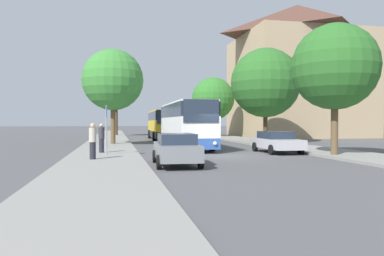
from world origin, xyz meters
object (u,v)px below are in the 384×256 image
(parked_car_right_far, at_px, (201,132))
(tree_right_near, at_px, (265,83))
(parked_car_left_curb, at_px, (176,149))
(tree_left_far, at_px, (116,91))
(pedestrian_waiting_far, at_px, (101,138))
(tree_right_far, at_px, (213,99))
(pedestrian_waiting_near, at_px, (93,141))
(bus_middle, at_px, (162,124))
(parked_car_right_near, at_px, (276,141))
(tree_right_mid, at_px, (335,67))
(bus_front, at_px, (186,124))
(tree_left_near, at_px, (113,80))
(bus_stop_sign, at_px, (106,124))

(parked_car_right_far, height_order, tree_right_near, tree_right_near)
(parked_car_left_curb, bearing_deg, tree_left_far, 96.19)
(pedestrian_waiting_far, relative_size, tree_right_far, 0.23)
(pedestrian_waiting_near, bearing_deg, bus_middle, 147.15)
(parked_car_right_near, distance_m, tree_right_near, 11.99)
(parked_car_right_near, xyz_separation_m, tree_right_mid, (1.96, -3.44, 4.38))
(bus_front, xyz_separation_m, tree_left_far, (-5.04, 25.52, 4.41))
(tree_right_far, bearing_deg, parked_car_right_far, -137.46)
(bus_front, distance_m, tree_right_mid, 11.64)
(bus_middle, relative_size, tree_left_far, 1.23)
(parked_car_right_near, height_order, tree_right_far, tree_right_far)
(pedestrian_waiting_near, distance_m, tree_right_near, 20.81)
(bus_middle, height_order, parked_car_right_far, bus_middle)
(tree_left_far, distance_m, tree_right_far, 14.15)
(parked_car_right_far, xyz_separation_m, pedestrian_waiting_far, (-11.09, -21.09, 0.27))
(tree_right_mid, bearing_deg, pedestrian_waiting_near, 179.83)
(pedestrian_waiting_near, height_order, tree_left_near, tree_left_near)
(parked_car_left_curb, height_order, pedestrian_waiting_far, pedestrian_waiting_far)
(bus_stop_sign, distance_m, tree_right_near, 18.56)
(bus_front, xyz_separation_m, tree_left_near, (-5.41, 4.44, 3.71))
(bus_middle, xyz_separation_m, parked_car_left_curb, (-2.53, -25.16, -0.96))
(parked_car_left_curb, distance_m, parked_car_right_far, 28.35)
(tree_right_mid, bearing_deg, parked_car_left_curb, -166.99)
(parked_car_right_far, distance_m, pedestrian_waiting_far, 23.83)
(parked_car_right_far, xyz_separation_m, tree_right_near, (3.56, -11.36, 4.89))
(bus_middle, xyz_separation_m, pedestrian_waiting_near, (-6.38, -22.93, -0.67))
(bus_stop_sign, height_order, tree_right_far, tree_right_far)
(parked_car_right_near, height_order, pedestrian_waiting_far, pedestrian_waiting_far)
(bus_middle, xyz_separation_m, pedestrian_waiting_far, (-6.09, -18.93, -0.70))
(parked_car_left_curb, xyz_separation_m, tree_right_near, (11.09, 15.97, 4.88))
(bus_stop_sign, distance_m, tree_right_mid, 13.37)
(bus_stop_sign, bearing_deg, tree_right_near, 37.96)
(tree_left_far, bearing_deg, bus_front, -78.82)
(parked_car_right_near, xyz_separation_m, tree_right_near, (3.58, 10.34, 4.92))
(parked_car_right_far, distance_m, tree_right_mid, 25.59)
(bus_front, distance_m, pedestrian_waiting_far, 7.70)
(tree_left_far, bearing_deg, bus_middle, -65.78)
(bus_middle, height_order, tree_right_near, tree_right_near)
(tree_right_far, bearing_deg, bus_stop_sign, -117.65)
(bus_middle, xyz_separation_m, tree_left_near, (-5.44, -9.82, 3.81))
(tree_left_near, bearing_deg, tree_left_far, 88.99)
(pedestrian_waiting_near, relative_size, tree_right_far, 0.24)
(pedestrian_waiting_far, distance_m, tree_right_far, 26.70)
(bus_middle, height_order, parked_car_left_curb, bus_middle)
(parked_car_left_curb, bearing_deg, pedestrian_waiting_near, 152.14)
(parked_car_right_far, relative_size, tree_left_far, 0.53)
(pedestrian_waiting_near, distance_m, tree_right_far, 30.34)
(bus_middle, bearing_deg, bus_front, -89.28)
(tree_right_near, bearing_deg, parked_car_right_far, 107.40)
(bus_front, height_order, tree_right_far, tree_right_far)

